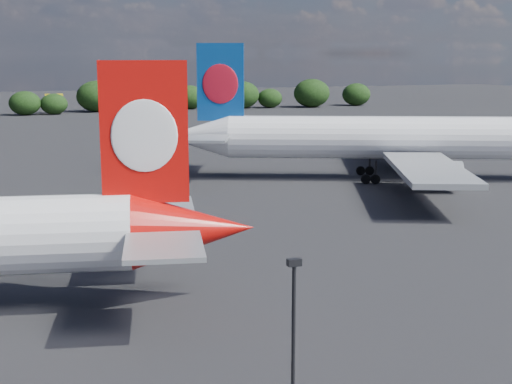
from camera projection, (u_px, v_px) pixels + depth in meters
name	position (u px, v px, depth m)	size (l,w,h in m)	color
ground	(7.00, 193.00, 87.03)	(500.00, 500.00, 0.00)	black
china_southern_airliner	(376.00, 139.00, 95.42)	(53.64, 51.60, 18.14)	white
apron_lamp_post	(293.00, 352.00, 28.33)	(0.55, 0.30, 8.93)	black
billboard_yellow	(54.00, 99.00, 203.59)	(5.00, 0.30, 5.50)	yellow
horizon_treeline	(54.00, 99.00, 202.09)	(208.44, 17.07, 9.33)	black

